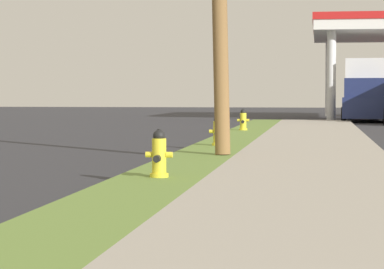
{
  "coord_description": "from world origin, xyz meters",
  "views": [
    {
      "loc": [
        3.12,
        -0.38,
        1.42
      ],
      "look_at": [
        0.83,
        14.64,
        0.65
      ],
      "focal_mm": 77.43,
      "sensor_mm": 36.0,
      "label": 1
    }
  ],
  "objects": [
    {
      "name": "fire_hydrant_fourth",
      "position": [
        0.55,
        28.33,
        0.45
      ],
      "size": [
        0.42,
        0.37,
        0.74
      ],
      "color": "yellow",
      "rests_on": "grass_verge"
    },
    {
      "name": "fire_hydrant_third",
      "position": [
        0.67,
        19.89,
        0.45
      ],
      "size": [
        0.42,
        0.37,
        0.74
      ],
      "color": "yellow",
      "rests_on": "grass_verge"
    },
    {
      "name": "fire_hydrant_second",
      "position": [
        0.7,
        12.11,
        0.45
      ],
      "size": [
        0.42,
        0.38,
        0.74
      ],
      "color": "yellow",
      "rests_on": "grass_verge"
    },
    {
      "name": "truck_navy_at_forecourt",
      "position": [
        5.53,
        41.99,
        1.49
      ],
      "size": [
        2.65,
        6.55,
        3.11
      ],
      "color": "navy",
      "rests_on": "ground"
    }
  ]
}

